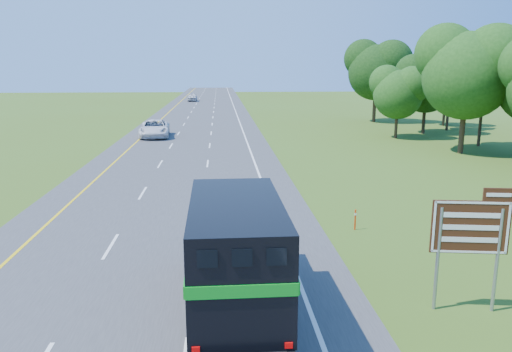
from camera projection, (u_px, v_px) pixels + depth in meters
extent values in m
cube|color=#38383A|center=(192.00, 141.00, 50.25)|extent=(15.00, 260.00, 0.04)
cube|color=yellow|center=(137.00, 142.00, 49.85)|extent=(0.15, 260.00, 0.01)
cube|color=white|center=(246.00, 141.00, 50.63)|extent=(0.15, 260.00, 0.01)
cylinder|color=black|center=(202.00, 255.00, 18.41)|extent=(0.37, 1.14, 1.13)
cylinder|color=black|center=(261.00, 253.00, 18.58)|extent=(0.37, 1.14, 1.13)
cylinder|color=black|center=(199.00, 321.00, 13.59)|extent=(0.37, 1.14, 1.13)
cylinder|color=black|center=(277.00, 318.00, 13.77)|extent=(0.37, 1.14, 1.13)
cylinder|color=black|center=(197.00, 346.00, 12.39)|extent=(0.37, 1.14, 1.13)
cylinder|color=black|center=(284.00, 342.00, 12.57)|extent=(0.37, 1.14, 1.13)
cube|color=black|center=(236.00, 290.00, 15.26)|extent=(2.57, 8.27, 0.29)
cube|color=black|center=(231.00, 223.00, 18.13)|extent=(2.54, 1.88, 1.96)
cube|color=black|center=(230.00, 202.00, 18.94)|extent=(2.27, 0.09, 0.62)
cube|color=black|center=(236.00, 250.00, 14.22)|extent=(2.64, 6.00, 2.83)
cube|color=#078D18|center=(242.00, 292.00, 11.26)|extent=(2.58, 0.07, 0.31)
cube|color=#078D18|center=(190.00, 247.00, 14.08)|extent=(0.11, 5.98, 0.31)
cube|color=#078D18|center=(282.00, 244.00, 14.30)|extent=(0.11, 5.98, 0.31)
cube|color=black|center=(207.00, 259.00, 11.03)|extent=(0.46, 0.05, 0.41)
cube|color=black|center=(242.00, 258.00, 11.09)|extent=(0.46, 0.05, 0.41)
cube|color=black|center=(277.00, 257.00, 11.15)|extent=(0.46, 0.05, 0.41)
cube|color=#B20505|center=(196.00, 350.00, 11.48)|extent=(0.19, 0.04, 0.14)
cube|color=#B20505|center=(289.00, 345.00, 11.65)|extent=(0.19, 0.04, 0.14)
imported|color=silver|center=(155.00, 128.00, 53.06)|extent=(3.47, 6.73, 1.82)
imported|color=#B7B7BE|center=(192.00, 97.00, 107.80)|extent=(2.09, 5.07, 1.72)
cylinder|color=gray|center=(438.00, 259.00, 15.23)|extent=(0.11, 0.11, 3.30)
cylinder|color=gray|center=(497.00, 261.00, 15.10)|extent=(0.11, 0.11, 3.30)
cube|color=#401C0D|center=(470.00, 227.00, 14.94)|extent=(2.30, 0.40, 1.65)
cube|color=#401C0D|center=(499.00, 195.00, 14.67)|extent=(0.88, 0.19, 0.40)
cube|color=white|center=(471.00, 228.00, 14.90)|extent=(2.18, 0.33, 1.59)
cube|color=#FF3D0D|center=(355.00, 220.00, 23.02)|extent=(0.07, 0.04, 0.97)
cube|color=white|center=(355.00, 214.00, 22.96)|extent=(0.08, 0.04, 0.11)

